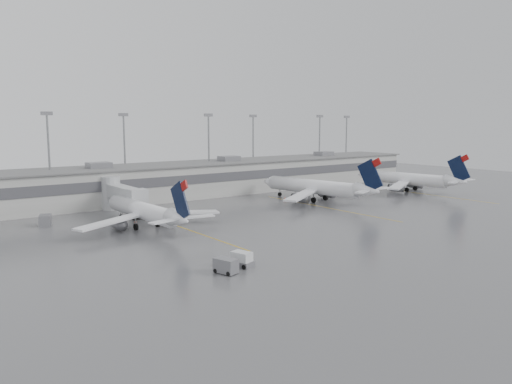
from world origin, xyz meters
TOP-DOWN VIEW (x-y plane):
  - ground at (0.00, 0.00)m, footprint 260.00×260.00m
  - terminal at (-0.01, 57.98)m, footprint 152.00×17.00m
  - light_masts at (0.00, 63.75)m, footprint 142.40×8.00m
  - jet_bridge_right at (-20.50, 45.72)m, footprint 4.00×17.20m
  - stand_markings at (-0.00, 24.00)m, footprint 105.25×40.00m
  - jet_mid_left at (-22.76, 27.84)m, footprint 26.82×30.08m
  - jet_mid_right at (22.12, 31.49)m, footprint 29.85×33.73m
  - jet_far_right at (54.34, 29.65)m, footprint 29.02×32.69m
  - baggage_tug at (-22.86, -1.47)m, footprint 2.65×3.39m
  - baggage_cart at (-26.06, -2.67)m, footprint 2.40×3.23m
  - gse_uld_b at (-19.21, 40.50)m, footprint 2.48×1.90m
  - gse_uld_c at (26.58, 40.30)m, footprint 2.63×2.15m
  - gse_loader at (-36.27, 40.30)m, footprint 2.88×3.59m
  - cone_b at (-22.15, 33.61)m, footprint 0.38×0.38m
  - cone_c at (17.21, 37.45)m, footprint 0.48×0.48m
  - cone_d at (46.30, 36.60)m, footprint 0.44×0.44m

SIDE VIEW (x-z plane):
  - ground at x=0.00m, z-range 0.00..0.00m
  - stand_markings at x=0.00m, z-range 0.00..0.01m
  - cone_b at x=-22.15m, z-range 0.00..0.61m
  - cone_d at x=46.30m, z-range 0.00..0.70m
  - cone_c at x=17.21m, z-range 0.00..0.76m
  - baggage_tug at x=-22.86m, z-range -0.21..1.71m
  - gse_uld_b at x=-19.21m, z-range 0.00..1.58m
  - gse_uld_c at x=26.58m, z-range 0.00..1.60m
  - baggage_cart at x=-26.06m, z-range 0.04..1.89m
  - gse_loader at x=-36.27m, z-range 0.00..1.95m
  - jet_mid_left at x=-22.76m, z-range -1.84..7.89m
  - jet_far_right at x=54.34m, z-range -2.00..8.59m
  - jet_mid_right at x=22.12m, z-range -2.08..8.90m
  - jet_bridge_right at x=-20.50m, z-range 0.37..7.37m
  - terminal at x=-0.01m, z-range -0.55..8.90m
  - light_masts at x=0.00m, z-range 1.73..22.33m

